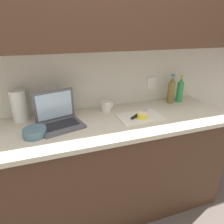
{
  "coord_description": "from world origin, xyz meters",
  "views": [
    {
      "loc": [
        -0.31,
        -1.35,
        1.58
      ],
      "look_at": [
        0.15,
        -0.01,
        0.97
      ],
      "focal_mm": 32.0,
      "sensor_mm": 36.0,
      "label": 1
    }
  ],
  "objects": [
    {
      "name": "wall_back",
      "position": [
        0.0,
        0.25,
        1.56
      ],
      "size": [
        5.2,
        0.38,
        2.6
      ],
      "color": "silver",
      "rests_on": "ground_plane"
    },
    {
      "name": "knife",
      "position": [
        0.37,
        -0.0,
        0.91
      ],
      "size": [
        0.24,
        0.18,
        0.02
      ],
      "rotation": [
        0.0,
        0.0,
        0.61
      ],
      "color": "silver",
      "rests_on": "cutting_board"
    },
    {
      "name": "bottle_green_soda",
      "position": [
        0.82,
        0.21,
        1.02
      ],
      "size": [
        0.06,
        0.06,
        0.28
      ],
      "color": "olive",
      "rests_on": "counter_unit"
    },
    {
      "name": "counter_unit",
      "position": [
        -0.02,
        0.0,
        0.46
      ],
      "size": [
        2.29,
        0.64,
        0.89
      ],
      "color": "#472D1E",
      "rests_on": "ground_plane"
    },
    {
      "name": "paper_towel_roll",
      "position": [
        -0.53,
        0.24,
        1.02
      ],
      "size": [
        0.12,
        0.12,
        0.25
      ],
      "color": "white",
      "rests_on": "counter_unit"
    },
    {
      "name": "laptop",
      "position": [
        -0.25,
        0.06,
        0.95
      ],
      "size": [
        0.36,
        0.31,
        0.25
      ],
      "rotation": [
        0.0,
        0.0,
        0.26
      ],
      "color": "#515156",
      "rests_on": "counter_unit"
    },
    {
      "name": "lemon_half_cut",
      "position": [
        0.39,
        -0.05,
        0.92
      ],
      "size": [
        0.08,
        0.08,
        0.04
      ],
      "color": "yellow",
      "rests_on": "cutting_board"
    },
    {
      "name": "cutting_board",
      "position": [
        0.39,
        -0.02,
        0.9
      ],
      "size": [
        0.36,
        0.24,
        0.01
      ],
      "primitive_type": "cube",
      "color": "silver",
      "rests_on": "counter_unit"
    },
    {
      "name": "bowl_white",
      "position": [
        -0.42,
        -0.06,
        0.92
      ],
      "size": [
        0.16,
        0.16,
        0.05
      ],
      "color": "slate",
      "rests_on": "counter_unit"
    },
    {
      "name": "measuring_cup",
      "position": [
        0.16,
        0.19,
        0.94
      ],
      "size": [
        0.11,
        0.09,
        0.09
      ],
      "color": "silver",
      "rests_on": "counter_unit"
    },
    {
      "name": "bottle_oil_tall",
      "position": [
        0.92,
        0.21,
        1.01
      ],
      "size": [
        0.06,
        0.06,
        0.26
      ],
      "color": "#2D934C",
      "rests_on": "counter_unit"
    },
    {
      "name": "ground_plane",
      "position": [
        0.0,
        0.0,
        0.0
      ],
      "size": [
        12.0,
        12.0,
        0.0
      ],
      "primitive_type": "plane",
      "color": "#564C47",
      "rests_on": "ground"
    }
  ]
}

